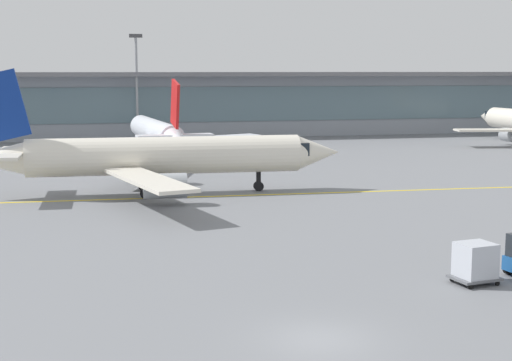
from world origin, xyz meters
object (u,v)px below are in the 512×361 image
object	(u,v)px
cargo_dolly_lead	(475,262)
apron_light_mast_1	(137,83)
taxiing_regional_jet	(161,157)
gate_airplane_1	(156,132)

from	to	relation	value
cargo_dolly_lead	apron_light_mast_1	size ratio (longest dim) A/B	0.16
cargo_dolly_lead	taxiing_regional_jet	bearing A→B (deg)	101.94
taxiing_regional_jet	apron_light_mast_1	distance (m)	46.87
cargo_dolly_lead	apron_light_mast_1	world-z (taller)	apron_light_mast_1
gate_airplane_1	taxiing_regional_jet	size ratio (longest dim) A/B	0.90
gate_airplane_1	taxiing_regional_jet	bearing A→B (deg)	169.92
gate_airplane_1	apron_light_mast_1	distance (m)	19.29
apron_light_mast_1	cargo_dolly_lead	bearing A→B (deg)	-82.40
taxiing_regional_jet	apron_light_mast_1	bearing A→B (deg)	90.28
gate_airplane_1	cargo_dolly_lead	bearing A→B (deg)	-176.20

